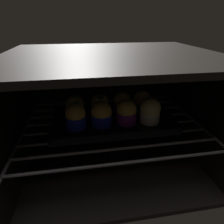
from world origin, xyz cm
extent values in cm
cube|color=black|center=(0.00, 22.00, -0.75)|extent=(59.00, 47.00, 1.50)
cube|color=black|center=(0.00, 22.00, 34.75)|extent=(59.00, 47.00, 1.50)
cube|color=black|center=(0.00, 44.75, 17.00)|extent=(59.00, 1.50, 34.00)
cube|color=black|center=(-28.75, 22.00, 17.00)|extent=(1.50, 47.00, 34.00)
cube|color=black|center=(28.75, 22.00, 17.00)|extent=(1.50, 47.00, 34.00)
cylinder|color=#4C494C|center=(0.00, 3.00, 13.60)|extent=(54.00, 0.80, 0.80)
cylinder|color=#4C494C|center=(0.00, 8.43, 13.60)|extent=(54.00, 0.80, 0.80)
cylinder|color=#4C494C|center=(0.00, 13.86, 13.60)|extent=(54.00, 0.80, 0.80)
cylinder|color=#4C494C|center=(0.00, 19.29, 13.60)|extent=(54.00, 0.80, 0.80)
cylinder|color=#4C494C|center=(0.00, 24.71, 13.60)|extent=(54.00, 0.80, 0.80)
cylinder|color=#4C494C|center=(0.00, 30.14, 13.60)|extent=(54.00, 0.80, 0.80)
cylinder|color=#4C494C|center=(0.00, 35.57, 13.60)|extent=(54.00, 0.80, 0.80)
cylinder|color=#4C494C|center=(0.00, 41.00, 13.60)|extent=(54.00, 0.80, 0.80)
cylinder|color=#4C494C|center=(-27.00, 22.00, 13.60)|extent=(0.80, 42.00, 0.80)
cylinder|color=#4C494C|center=(27.00, 22.00, 13.60)|extent=(0.80, 42.00, 0.80)
cube|color=black|center=(0.00, 22.53, 14.60)|extent=(36.87, 22.05, 1.20)
cube|color=black|center=(0.00, 11.90, 15.70)|extent=(36.87, 0.80, 1.00)
cube|color=black|center=(0.00, 33.15, 15.70)|extent=(36.87, 0.80, 1.00)
cube|color=black|center=(-18.04, 22.53, 15.70)|extent=(0.80, 22.05, 1.00)
cube|color=black|center=(18.04, 22.53, 15.70)|extent=(0.80, 22.05, 1.00)
cylinder|color=#1928B7|center=(-11.17, 18.75, 17.01)|extent=(6.02, 6.02, 3.61)
sphere|color=gold|center=(-11.17, 18.75, 19.76)|extent=(5.88, 5.88, 5.88)
sphere|color=#28702D|center=(-10.64, 19.11, 21.75)|extent=(2.44, 2.44, 2.44)
cylinder|color=#1928B7|center=(-3.71, 18.95, 17.01)|extent=(6.02, 6.02, 3.61)
sphere|color=gold|center=(-3.71, 18.95, 19.49)|extent=(6.18, 6.18, 6.18)
cylinder|color=#7A238C|center=(3.82, 19.07, 17.01)|extent=(6.02, 6.02, 3.61)
sphere|color=gold|center=(3.82, 19.07, 19.64)|extent=(5.93, 5.93, 5.93)
sphere|color=#19511E|center=(4.85, 19.59, 21.72)|extent=(1.84, 1.84, 1.84)
cylinder|color=silver|center=(11.02, 18.46, 17.01)|extent=(6.02, 6.02, 3.61)
sphere|color=#E0CC7A|center=(11.02, 18.46, 19.82)|extent=(6.20, 6.20, 6.20)
sphere|color=#28702D|center=(11.05, 19.40, 21.76)|extent=(2.36, 2.36, 2.36)
cylinder|color=#0C8C84|center=(-11.42, 25.89, 17.01)|extent=(6.02, 6.02, 3.61)
sphere|color=#E0CC7A|center=(-11.42, 25.89, 19.27)|extent=(5.95, 5.95, 5.95)
sphere|color=#1E6023|center=(-11.23, 25.97, 21.49)|extent=(2.32, 2.32, 2.32)
cylinder|color=#7A238C|center=(-3.38, 26.17, 17.01)|extent=(6.02, 6.02, 3.61)
sphere|color=#E0CC7A|center=(-3.38, 26.17, 19.29)|extent=(5.87, 5.87, 5.87)
sphere|color=#19511E|center=(-3.22, 24.93, 21.66)|extent=(1.95, 1.95, 1.95)
cylinder|color=#7A238C|center=(3.93, 26.02, 17.01)|extent=(6.02, 6.02, 3.61)
sphere|color=#DBBC60|center=(3.93, 26.02, 19.50)|extent=(5.97, 5.97, 5.97)
sphere|color=#19511E|center=(4.49, 26.09, 21.36)|extent=(2.38, 2.38, 2.38)
cylinder|color=#0C8C84|center=(10.83, 26.36, 17.01)|extent=(6.02, 6.02, 3.61)
sphere|color=#DBBC60|center=(10.83, 26.36, 19.49)|extent=(6.05, 6.05, 6.05)
sphere|color=#19511E|center=(10.67, 27.31, 21.19)|extent=(1.99, 1.99, 1.99)
camera|label=1|loc=(-8.74, -30.42, 43.71)|focal=30.37mm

